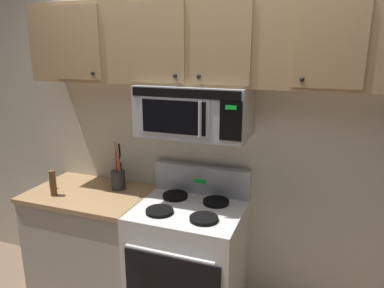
{
  "coord_description": "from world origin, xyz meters",
  "views": [
    {
      "loc": [
        0.82,
        -1.75,
        2.0
      ],
      "look_at": [
        0.0,
        0.49,
        1.35
      ],
      "focal_mm": 33.5,
      "sensor_mm": 36.0,
      "label": 1
    }
  ],
  "objects_px": {
    "stove_range": "(189,261)",
    "utensil_crock_charcoal": "(118,177)",
    "salt_shaker": "(51,182)",
    "pepper_mill": "(53,183)",
    "over_range_microwave": "(194,111)"
  },
  "relations": [
    {
      "from": "stove_range",
      "to": "pepper_mill",
      "type": "bearing_deg",
      "value": -171.7
    },
    {
      "from": "over_range_microwave",
      "to": "utensil_crock_charcoal",
      "type": "height_order",
      "value": "over_range_microwave"
    },
    {
      "from": "over_range_microwave",
      "to": "stove_range",
      "type": "bearing_deg",
      "value": -89.86
    },
    {
      "from": "stove_range",
      "to": "utensil_crock_charcoal",
      "type": "distance_m",
      "value": 0.85
    },
    {
      "from": "stove_range",
      "to": "over_range_microwave",
      "type": "relative_size",
      "value": 1.47
    },
    {
      "from": "over_range_microwave",
      "to": "pepper_mill",
      "type": "height_order",
      "value": "over_range_microwave"
    },
    {
      "from": "stove_range",
      "to": "salt_shaker",
      "type": "relative_size",
      "value": 9.53
    },
    {
      "from": "salt_shaker",
      "to": "pepper_mill",
      "type": "xyz_separation_m",
      "value": [
        0.11,
        -0.11,
        0.04
      ]
    },
    {
      "from": "over_range_microwave",
      "to": "pepper_mill",
      "type": "relative_size",
      "value": 3.8
    },
    {
      "from": "over_range_microwave",
      "to": "salt_shaker",
      "type": "xyz_separation_m",
      "value": [
        -1.16,
        -0.16,
        -0.62
      ]
    },
    {
      "from": "over_range_microwave",
      "to": "salt_shaker",
      "type": "height_order",
      "value": "over_range_microwave"
    },
    {
      "from": "salt_shaker",
      "to": "over_range_microwave",
      "type": "bearing_deg",
      "value": 7.9
    },
    {
      "from": "over_range_microwave",
      "to": "salt_shaker",
      "type": "distance_m",
      "value": 1.32
    },
    {
      "from": "stove_range",
      "to": "utensil_crock_charcoal",
      "type": "xyz_separation_m",
      "value": [
        -0.65,
        0.13,
        0.53
      ]
    },
    {
      "from": "salt_shaker",
      "to": "pepper_mill",
      "type": "bearing_deg",
      "value": -43.2
    }
  ]
}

